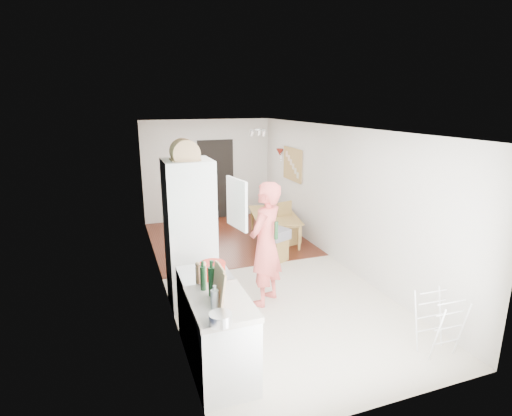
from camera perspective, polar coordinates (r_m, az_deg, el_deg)
room_shell at (r=6.78m, az=-0.11°, el=0.78°), size 3.20×7.00×2.50m
floor at (r=7.18m, az=-0.10°, el=-8.94°), size 3.20×7.00×0.01m
wood_floor_overlay at (r=8.82m, az=-4.18°, el=-4.30°), size 3.20×3.30×0.01m
sage_wall_panel at (r=4.36m, az=-10.94°, el=0.61°), size 0.02×3.00×1.30m
tile_splashback at (r=4.09m, az=-9.11°, el=-10.76°), size 0.02×1.90×0.50m
doorway_recess at (r=10.14m, az=-5.72°, el=4.03°), size 0.90×0.04×2.00m
base_cabinet at (r=4.49m, az=-4.95°, el=-18.61°), size 0.60×0.90×0.86m
worktop at (r=4.26m, az=-5.09°, el=-13.44°), size 0.62×0.92×0.06m
range_cooker at (r=5.11m, az=-7.21°, el=-14.06°), size 0.60×0.60×0.88m
cooker_top at (r=4.91m, az=-7.39°, el=-9.35°), size 0.60×0.60×0.04m
fridge_housing at (r=5.78m, az=-9.39°, el=-3.75°), size 0.66×0.66×2.15m
fridge_door at (r=5.51m, az=-2.77°, el=0.64°), size 0.14×0.56×0.70m
fridge_interior at (r=5.71m, az=-6.54°, el=1.08°), size 0.02×0.52×0.66m
pinboard at (r=9.03m, az=5.28°, el=6.24°), size 0.03×0.90×0.70m
pinboard_frame at (r=9.03m, az=5.20°, el=6.23°), size 0.00×0.94×0.74m
wall_sconce at (r=9.58m, az=3.43°, el=7.98°), size 0.18×0.18×0.16m
person at (r=5.74m, az=1.38°, el=-3.62°), size 0.94×0.91×2.17m
dining_table at (r=8.65m, az=2.80°, el=-3.00°), size 1.03×1.51×0.49m
dining_chair at (r=8.40m, az=4.83°, el=-2.21°), size 0.45×0.45×0.87m
stool at (r=7.55m, az=2.89°, el=-5.90°), size 0.45×0.45×0.45m
grey_drape at (r=7.42m, az=2.86°, el=-3.69°), size 0.54×0.54×0.18m
drying_rack at (r=5.33m, az=24.64°, el=-14.90°), size 0.40×0.36×0.75m
bread_bin at (r=5.47m, az=-10.16°, el=7.80°), size 0.39×0.37×0.20m
red_casserole at (r=4.74m, az=-6.22°, el=-8.79°), size 0.32×0.32×0.18m
steel_pan at (r=3.83m, az=-5.09°, el=-15.49°), size 0.26×0.26×0.11m
held_bottle at (r=5.62m, az=2.89°, el=-3.21°), size 0.06×0.06×0.26m
bottle_a at (r=4.29m, az=-6.35°, el=-10.40°), size 0.08×0.08×0.32m
bottle_b at (r=4.43m, az=-7.57°, el=-9.92°), size 0.08×0.08×0.27m
bottle_c at (r=4.07m, az=-5.90°, el=-12.85°), size 0.09×0.09×0.20m
pepper_mill_front at (r=4.53m, az=-7.46°, el=-9.67°), size 0.07×0.07×0.23m
pepper_mill_back at (r=4.61m, az=-8.30°, el=-9.43°), size 0.07×0.07×0.20m
chopping_boards at (r=4.09m, az=-5.35°, el=-10.99°), size 0.06×0.31×0.41m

